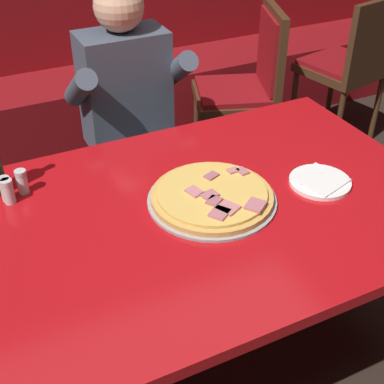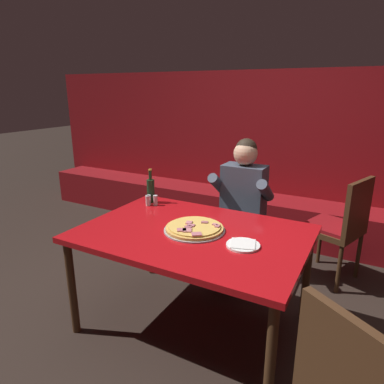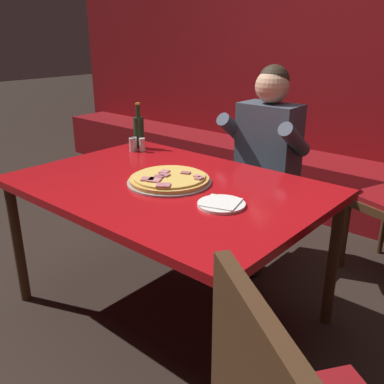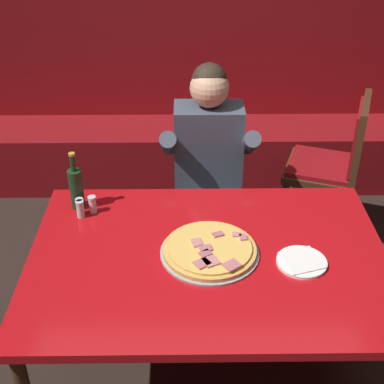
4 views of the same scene
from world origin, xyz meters
TOP-DOWN VIEW (x-y plane):
  - ground_plane at (0.00, 0.00)m, footprint 24.00×24.00m
  - booth_wall_panel at (0.00, 2.18)m, footprint 6.80×0.16m
  - booth_bench at (0.00, 1.86)m, footprint 6.46×0.48m
  - main_dining_table at (0.00, 0.00)m, footprint 1.53×1.06m
  - pizza at (0.01, 0.01)m, footprint 0.42×0.42m
  - plate_white_paper at (0.39, -0.06)m, footprint 0.21×0.21m
  - beer_bottle at (-0.61, 0.38)m, footprint 0.07×0.07m
  - shaker_red_pepper_flakes at (-0.59, 0.31)m, footprint 0.04×0.04m
  - shaker_black_pepper at (-0.53, 0.33)m, footprint 0.04×0.04m
  - shaker_oregano at (-0.59, 0.29)m, footprint 0.04×0.04m
  - diner_seated_blue_shirt at (0.03, 0.82)m, footprint 0.53×0.53m
  - dining_chair_far_left at (0.85, 1.17)m, footprint 0.56×0.56m

SIDE VIEW (x-z plane):
  - ground_plane at x=0.00m, z-range 0.00..0.00m
  - booth_bench at x=0.00m, z-range 0.00..0.46m
  - dining_chair_far_left at x=0.85m, z-range 0.08..1.05m
  - main_dining_table at x=0.00m, z-range 0.31..1.06m
  - diner_seated_blue_shirt at x=0.03m, z-range 0.07..1.34m
  - plate_white_paper at x=0.39m, z-range 0.75..0.77m
  - pizza at x=0.01m, z-range 0.74..0.79m
  - shaker_red_pepper_flakes at x=-0.59m, z-range 0.75..0.83m
  - shaker_black_pepper at x=-0.53m, z-range 0.75..0.83m
  - shaker_oregano at x=-0.59m, z-range 0.75..0.83m
  - beer_bottle at x=-0.61m, z-range 0.71..1.01m
  - booth_wall_panel at x=0.00m, z-range 0.00..1.90m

